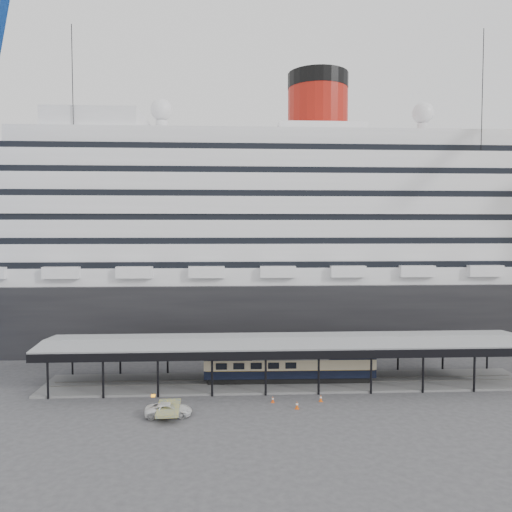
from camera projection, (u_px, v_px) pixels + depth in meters
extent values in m
plane|color=#39393B|center=(293.00, 398.00, 53.20)|extent=(200.00, 200.00, 0.00)
cube|color=black|center=(270.00, 306.00, 84.85)|extent=(130.00, 30.00, 10.00)
cylinder|color=maroon|center=(318.00, 114.00, 83.56)|extent=(10.00, 10.00, 9.00)
cylinder|color=black|center=(318.00, 82.00, 83.28)|extent=(10.10, 10.10, 2.50)
sphere|color=silver|center=(161.00, 110.00, 82.23)|extent=(3.60, 3.60, 3.60)
sphere|color=silver|center=(423.00, 113.00, 84.46)|extent=(3.60, 3.60, 3.60)
cube|color=slate|center=(288.00, 382.00, 58.18)|extent=(56.00, 8.00, 0.24)
cube|color=slate|center=(289.00, 383.00, 57.45)|extent=(54.00, 0.08, 0.10)
cube|color=slate|center=(287.00, 379.00, 58.89)|extent=(54.00, 0.08, 0.10)
cube|color=black|center=(293.00, 355.00, 53.46)|extent=(56.00, 0.18, 0.90)
cube|color=black|center=(284.00, 337.00, 62.44)|extent=(56.00, 0.18, 0.90)
cube|color=slate|center=(288.00, 339.00, 57.91)|extent=(56.00, 9.00, 0.24)
cylinder|color=black|center=(75.00, 190.00, 72.17)|extent=(0.12, 0.12, 47.21)
cylinder|color=black|center=(480.00, 191.00, 73.68)|extent=(0.12, 0.12, 47.21)
imported|color=silver|center=(169.00, 410.00, 47.87)|extent=(4.58, 2.30, 1.24)
cube|color=black|center=(289.00, 379.00, 58.16)|extent=(18.92, 2.49, 0.63)
cube|color=black|center=(290.00, 372.00, 58.12)|extent=(19.82, 2.86, 0.99)
cube|color=beige|center=(290.00, 363.00, 58.06)|extent=(19.82, 2.90, 1.17)
cube|color=black|center=(290.00, 356.00, 58.02)|extent=(19.82, 2.86, 0.36)
cube|color=#D8450C|center=(273.00, 402.00, 51.68)|extent=(0.40, 0.40, 0.03)
cone|color=#D8450C|center=(273.00, 399.00, 51.66)|extent=(0.34, 0.34, 0.65)
cylinder|color=white|center=(273.00, 399.00, 51.66)|extent=(0.21, 0.21, 0.13)
cube|color=#CE4B0B|center=(297.00, 409.00, 49.85)|extent=(0.52, 0.52, 0.03)
cone|color=#CE4B0B|center=(297.00, 405.00, 49.83)|extent=(0.44, 0.44, 0.76)
cylinder|color=white|center=(297.00, 404.00, 49.83)|extent=(0.24, 0.24, 0.15)
cube|color=#E3540C|center=(321.00, 401.00, 51.98)|extent=(0.42, 0.42, 0.03)
cone|color=#E3540C|center=(321.00, 398.00, 51.96)|extent=(0.36, 0.36, 0.70)
cylinder|color=white|center=(321.00, 397.00, 51.96)|extent=(0.22, 0.22, 0.14)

